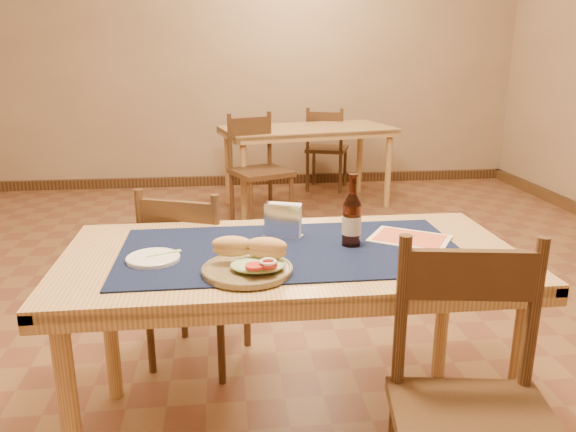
{
  "coord_description": "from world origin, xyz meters",
  "views": [
    {
      "loc": [
        -0.23,
        -2.66,
        1.43
      ],
      "look_at": [
        0.0,
        -0.7,
        0.85
      ],
      "focal_mm": 35.0,
      "sensor_mm": 36.0,
      "label": 1
    }
  ],
  "objects": [
    {
      "name": "chair_main_far",
      "position": [
        -0.38,
        -0.24,
        0.45
      ],
      "size": [
        0.52,
        0.52,
        0.87
      ],
      "color": "#4E351C",
      "rests_on": "ground"
    },
    {
      "name": "beer_bottle",
      "position": [
        0.22,
        -0.78,
        0.85
      ],
      "size": [
        0.07,
        0.07,
        0.26
      ],
      "color": "#4B1C0D",
      "rests_on": "placemat"
    },
    {
      "name": "chair_main_near",
      "position": [
        0.42,
        -1.42,
        0.49
      ],
      "size": [
        0.5,
        0.5,
        0.94
      ],
      "color": "#4E351C",
      "rests_on": "ground"
    },
    {
      "name": "placemat",
      "position": [
        0.0,
        -0.8,
        0.75
      ],
      "size": [
        1.2,
        0.6,
        0.01
      ],
      "primitive_type": "cube",
      "color": "#0F1C3A",
      "rests_on": "main_table"
    },
    {
      "name": "chair_back_near",
      "position": [
        0.06,
        1.95,
        0.49
      ],
      "size": [
        0.57,
        0.57,
        0.94
      ],
      "color": "#4E351C",
      "rests_on": "ground"
    },
    {
      "name": "room",
      "position": [
        0.0,
        0.0,
        1.4
      ],
      "size": [
        6.04,
        7.04,
        2.84
      ],
      "color": "brown",
      "rests_on": "ground"
    },
    {
      "name": "fork",
      "position": [
        -0.43,
        -0.82,
        0.77
      ],
      "size": [
        0.12,
        0.06,
        0.0
      ],
      "color": "#8ECF71",
      "rests_on": "side_plate"
    },
    {
      "name": "chair_back_far",
      "position": [
        0.86,
        3.12,
        0.46
      ],
      "size": [
        0.52,
        0.52,
        0.88
      ],
      "color": "#4E351C",
      "rests_on": "ground"
    },
    {
      "name": "menu_card",
      "position": [
        0.45,
        -0.74,
        0.76
      ],
      "size": [
        0.35,
        0.32,
        0.01
      ],
      "color": "#FDE6BF",
      "rests_on": "placemat"
    },
    {
      "name": "baseboard",
      "position": [
        0.0,
        0.0,
        0.05
      ],
      "size": [
        6.0,
        7.0,
        0.1
      ],
      "color": "#4E351C",
      "rests_on": "ground"
    },
    {
      "name": "main_table",
      "position": [
        0.0,
        -0.8,
        0.67
      ],
      "size": [
        1.6,
        0.8,
        0.75
      ],
      "color": "tan",
      "rests_on": "ground"
    },
    {
      "name": "side_plate",
      "position": [
        -0.47,
        -0.85,
        0.76
      ],
      "size": [
        0.18,
        0.18,
        0.01
      ],
      "color": "white",
      "rests_on": "placemat"
    },
    {
      "name": "sandwich_plate",
      "position": [
        -0.16,
        -1.0,
        0.79
      ],
      "size": [
        0.29,
        0.29,
        0.11
      ],
      "color": "olive",
      "rests_on": "placemat"
    },
    {
      "name": "napkin_holder",
      "position": [
        -0.01,
        -0.65,
        0.82
      ],
      "size": [
        0.15,
        0.1,
        0.13
      ],
      "color": "white",
      "rests_on": "placemat"
    },
    {
      "name": "back_table",
      "position": [
        0.56,
        2.53,
        0.67
      ],
      "size": [
        1.69,
        1.08,
        0.75
      ],
      "color": "tan",
      "rests_on": "ground"
    }
  ]
}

